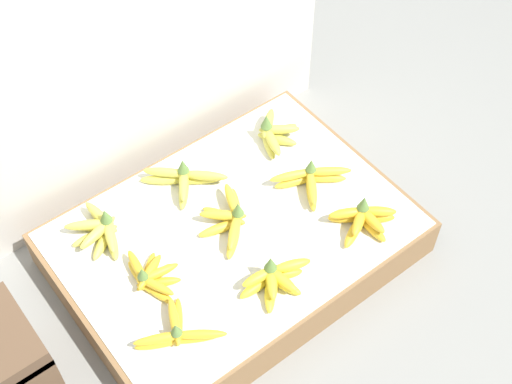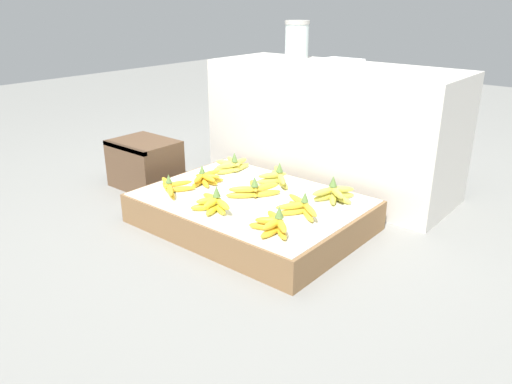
% 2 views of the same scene
% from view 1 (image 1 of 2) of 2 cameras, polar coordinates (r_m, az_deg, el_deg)
% --- Properties ---
extents(ground_plane, '(10.00, 10.00, 0.00)m').
position_cam_1_polar(ground_plane, '(2.26, -1.74, -5.11)').
color(ground_plane, gray).
extents(display_platform, '(1.02, 0.74, 0.15)m').
position_cam_1_polar(display_platform, '(2.20, -1.79, -4.06)').
color(display_platform, olive).
rests_on(display_platform, ground_plane).
extents(back_vendor_table, '(1.39, 0.52, 0.69)m').
position_cam_1_polar(back_vendor_table, '(2.42, -12.35, 10.48)').
color(back_vendor_table, beige).
rests_on(back_vendor_table, ground_plane).
extents(banana_bunch_front_left, '(0.23, 0.20, 0.09)m').
position_cam_1_polar(banana_bunch_front_left, '(1.93, -6.27, -11.10)').
color(banana_bunch_front_left, gold).
rests_on(banana_bunch_front_left, display_platform).
extents(banana_bunch_front_midleft, '(0.23, 0.13, 0.11)m').
position_cam_1_polar(banana_bunch_front_midleft, '(2.00, 1.47, -6.98)').
color(banana_bunch_front_midleft, yellow).
rests_on(banana_bunch_front_midleft, display_platform).
extents(banana_bunch_front_midright, '(0.21, 0.18, 0.11)m').
position_cam_1_polar(banana_bunch_front_midright, '(2.14, 8.55, -2.14)').
color(banana_bunch_front_midright, gold).
rests_on(banana_bunch_front_midright, display_platform).
extents(banana_bunch_middle_left, '(0.14, 0.22, 0.09)m').
position_cam_1_polar(banana_bunch_middle_left, '(2.03, -8.45, -6.74)').
color(banana_bunch_middle_left, gold).
rests_on(banana_bunch_middle_left, display_platform).
extents(banana_bunch_middle_midleft, '(0.20, 0.23, 0.11)m').
position_cam_1_polar(banana_bunch_middle_midleft, '(2.12, -2.14, -2.14)').
color(banana_bunch_middle_midleft, gold).
rests_on(banana_bunch_middle_midleft, display_platform).
extents(banana_bunch_middle_midright, '(0.24, 0.18, 0.10)m').
position_cam_1_polar(banana_bunch_middle_midright, '(2.22, 4.38, 1.01)').
color(banana_bunch_middle_midright, gold).
rests_on(banana_bunch_middle_midright, display_platform).
extents(banana_bunch_back_left, '(0.15, 0.23, 0.11)m').
position_cam_1_polar(banana_bunch_back_left, '(2.15, -12.33, -2.93)').
color(banana_bunch_back_left, '#DBCC4C').
rests_on(banana_bunch_back_left, display_platform).
extents(banana_bunch_back_midleft, '(0.23, 0.21, 0.11)m').
position_cam_1_polar(banana_bunch_back_midleft, '(2.22, -5.82, 1.04)').
color(banana_bunch_back_midleft, gold).
rests_on(banana_bunch_back_midleft, display_platform).
extents(banana_bunch_back_midright, '(0.17, 0.20, 0.11)m').
position_cam_1_polar(banana_bunch_back_midright, '(2.35, 1.34, 4.75)').
color(banana_bunch_back_midright, gold).
rests_on(banana_bunch_back_midright, display_platform).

